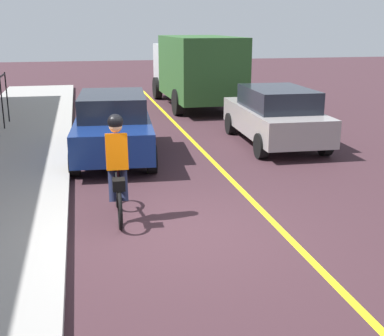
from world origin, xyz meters
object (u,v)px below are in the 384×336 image
Objects in this scene: patrol_sedan at (275,115)px; box_truck_background at (195,68)px; cyclist_lead at (117,168)px; parked_sedan_rear at (113,125)px.

box_truck_background is at bearing 7.54° from patrol_sedan.
box_truck_background reaches higher than patrol_sedan.
cyclist_lead is 6.67m from patrol_sedan.
cyclist_lead is at bearing 137.57° from patrol_sedan.
patrol_sedan is 7.06m from box_truck_background.
box_truck_background is (6.99, 0.67, 0.73)m from patrol_sedan.
parked_sedan_rear is (-0.47, 4.46, 0.00)m from patrol_sedan.
patrol_sedan and parked_sedan_rear have the same top height.
parked_sedan_rear is at bearing 151.75° from box_truck_background.
patrol_sedan is at bearing -42.74° from cyclist_lead.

